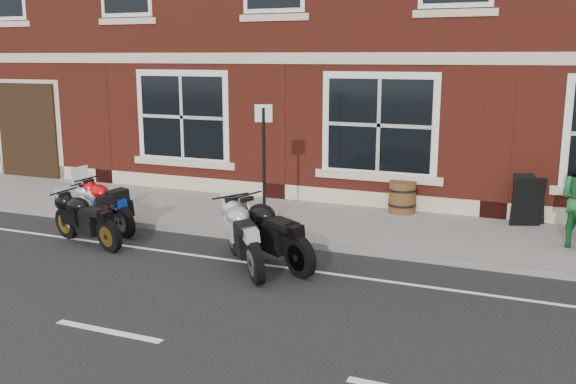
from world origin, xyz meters
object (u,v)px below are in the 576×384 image
object	(u,v)px
moto_sport_red	(107,204)
moto_naked_black	(272,230)
moto_sport_black	(87,218)
moto_sport_silver	(245,233)
moto_touring_silver	(101,205)
a_board_sign	(528,200)
barrel_planter	(402,197)
parking_sign	(264,157)

from	to	relation	value
moto_sport_red	moto_naked_black	size ratio (longest dim) A/B	0.96
moto_sport_black	moto_sport_silver	size ratio (longest dim) A/B	1.05
moto_touring_silver	moto_sport_silver	distance (m)	3.90
moto_sport_black	moto_sport_silver	xyz separation A→B (m)	(3.31, -0.04, 0.07)
a_board_sign	moto_naked_black	bearing A→B (deg)	-155.69
moto_sport_black	barrel_planter	size ratio (longest dim) A/B	2.83
a_board_sign	parking_sign	distance (m)	5.35
moto_sport_silver	barrel_planter	distance (m)	4.61
moto_naked_black	barrel_planter	distance (m)	4.20
moto_touring_silver	moto_sport_silver	size ratio (longest dim) A/B	0.98
moto_sport_red	a_board_sign	distance (m)	8.45
moto_sport_black	a_board_sign	xyz separation A→B (m)	(7.51, 4.17, 0.12)
moto_sport_silver	moto_naked_black	distance (m)	0.47
barrel_planter	a_board_sign	bearing A→B (deg)	-2.23
moto_sport_silver	moto_naked_black	size ratio (longest dim) A/B	0.92
parking_sign	moto_sport_red	bearing A→B (deg)	-176.27
moto_sport_silver	a_board_sign	bearing A→B (deg)	5.77
moto_sport_silver	parking_sign	bearing A→B (deg)	67.57
barrel_planter	parking_sign	distance (m)	3.33
moto_sport_black	moto_naked_black	bearing A→B (deg)	-68.26
moto_sport_black	barrel_planter	bearing A→B (deg)	-31.95
moto_naked_black	parking_sign	xyz separation A→B (m)	(-0.98, 1.81, 0.93)
moto_touring_silver	moto_sport_red	xyz separation A→B (m)	(0.14, -0.00, 0.03)
moto_sport_silver	parking_sign	size ratio (longest dim) A/B	0.76
moto_touring_silver	barrel_planter	world-z (taller)	moto_touring_silver
moto_sport_silver	a_board_sign	xyz separation A→B (m)	(4.20, 4.21, 0.05)
moto_sport_red	parking_sign	world-z (taller)	parking_sign
moto_sport_black	barrel_planter	xyz separation A→B (m)	(4.95, 4.27, -0.05)
parking_sign	moto_sport_black	bearing A→B (deg)	-158.44
moto_sport_red	barrel_planter	world-z (taller)	moto_sport_red
moto_touring_silver	barrel_planter	distance (m)	6.32
moto_naked_black	a_board_sign	distance (m)	5.48
moto_sport_black	a_board_sign	distance (m)	8.59
moto_sport_black	parking_sign	xyz separation A→B (m)	(2.66, 2.10, 1.00)
moto_touring_silver	a_board_sign	size ratio (longest dim) A/B	1.76
moto_sport_red	moto_naked_black	bearing A→B (deg)	-75.06
moto_sport_silver	moto_touring_silver	bearing A→B (deg)	125.42
moto_touring_silver	moto_sport_black	xyz separation A→B (m)	(0.46, -0.99, 0.01)
moto_sport_red	moto_sport_black	xyz separation A→B (m)	(0.32, -0.99, -0.02)
barrel_planter	moto_naked_black	bearing A→B (deg)	-108.16
a_board_sign	parking_sign	world-z (taller)	parking_sign
a_board_sign	barrel_planter	bearing A→B (deg)	156.97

